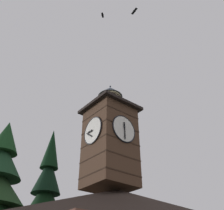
% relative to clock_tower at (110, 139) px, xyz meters
% --- Properties ---
extents(clock_tower, '(4.03, 4.03, 9.38)m').
position_rel_clock_tower_xyz_m(clock_tower, '(0.00, 0.00, 0.00)').
color(clock_tower, '#4C3323').
rests_on(clock_tower, building_main).
extents(flying_bird_high, '(0.27, 0.69, 0.14)m').
position_rel_clock_tower_xyz_m(flying_bird_high, '(2.15, 5.73, 8.38)').
color(flying_bird_high, black).
extents(flying_bird_low, '(0.49, 0.47, 0.13)m').
position_rel_clock_tower_xyz_m(flying_bird_low, '(3.16, 2.85, 9.95)').
color(flying_bird_low, black).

